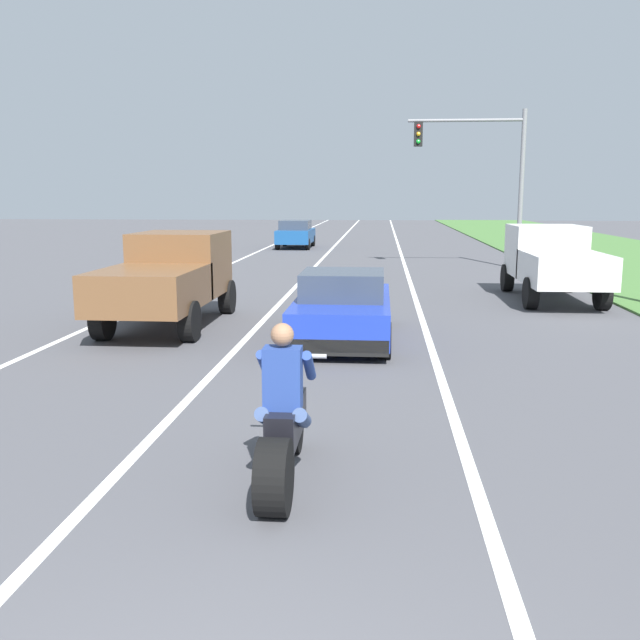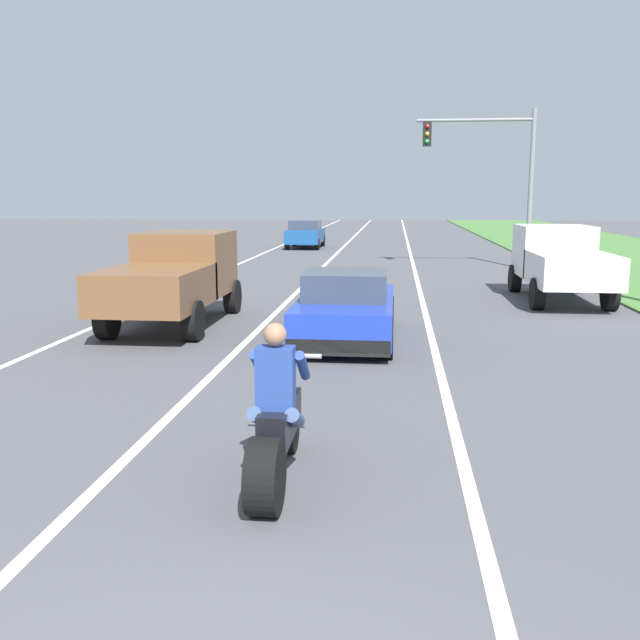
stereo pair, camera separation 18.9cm
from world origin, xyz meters
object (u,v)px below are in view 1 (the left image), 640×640
sports_car_blue (343,308)px  pickup_truck_right_shoulder_white (553,259)px  traffic_light_mast_near (486,164)px  distant_car_far_ahead (296,234)px  pickup_truck_left_lane_brown (169,275)px  motorcycle_with_rider (283,428)px

sports_car_blue → pickup_truck_right_shoulder_white: 7.91m
pickup_truck_right_shoulder_white → traffic_light_mast_near: traffic_light_mast_near is taller
pickup_truck_right_shoulder_white → distant_car_far_ahead: pickup_truck_right_shoulder_white is taller
pickup_truck_right_shoulder_white → traffic_light_mast_near: size_ratio=0.80×
pickup_truck_left_lane_brown → distant_car_far_ahead: size_ratio=1.20×
motorcycle_with_rider → traffic_light_mast_near: size_ratio=0.37×
pickup_truck_left_lane_brown → distant_car_far_ahead: 23.18m
pickup_truck_left_lane_brown → distant_car_far_ahead: (-0.09, 23.18, -0.33)m
pickup_truck_left_lane_brown → pickup_truck_right_shoulder_white: same height
sports_car_blue → traffic_light_mast_near: bearing=71.9°
motorcycle_with_rider → traffic_light_mast_near: bearing=77.2°
pickup_truck_left_lane_brown → distant_car_far_ahead: pickup_truck_left_lane_brown is taller
motorcycle_with_rider → pickup_truck_right_shoulder_white: pickup_truck_right_shoulder_white is taller
sports_car_blue → pickup_truck_left_lane_brown: bearing=162.6°
pickup_truck_right_shoulder_white → distant_car_far_ahead: bearing=116.5°
motorcycle_with_rider → pickup_truck_right_shoulder_white: 14.05m
pickup_truck_right_shoulder_white → distant_car_far_ahead: size_ratio=1.20×
motorcycle_with_rider → traffic_light_mast_near: traffic_light_mast_near is taller
pickup_truck_right_shoulder_white → traffic_light_mast_near: (-0.68, 8.38, 2.88)m
motorcycle_with_rider → distant_car_far_ahead: size_ratio=0.55×
sports_car_blue → motorcycle_with_rider: bearing=-91.5°
traffic_light_mast_near → pickup_truck_right_shoulder_white: bearing=-85.4°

